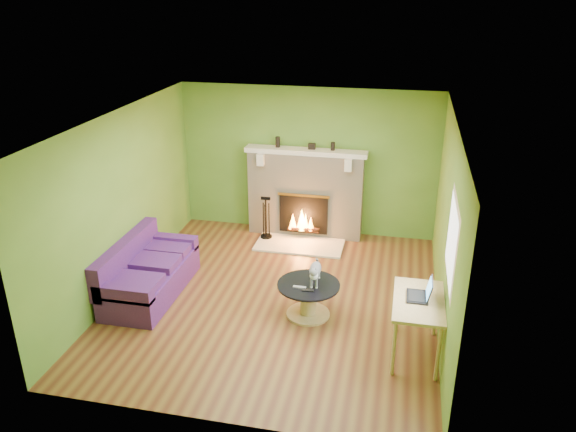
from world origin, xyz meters
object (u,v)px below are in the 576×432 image
Objects in this scene: coffee_table at (308,297)px; cat at (315,272)px; desk at (418,306)px; sofa at (147,274)px.

coffee_table is 1.56× the size of cat.
coffee_table is at bearing 158.02° from desk.
sofa is at bearing 177.56° from coffee_table.
coffee_table is 0.38m from cat.
cat is (-1.34, 0.62, -0.02)m from desk.
sofa is 3.30× the size of cat.
coffee_table is 1.58m from desk.
desk is (3.81, -0.67, 0.35)m from sofa.
coffee_table is at bearing -150.59° from cat.
sofa is 1.75× the size of desk.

